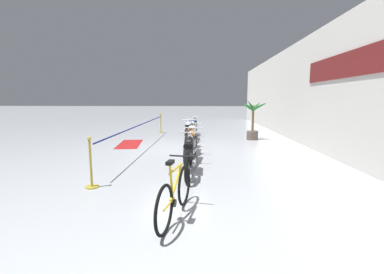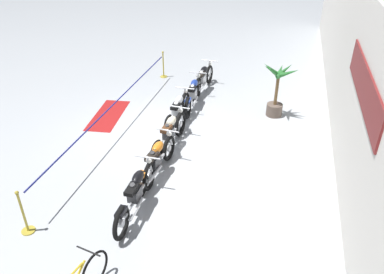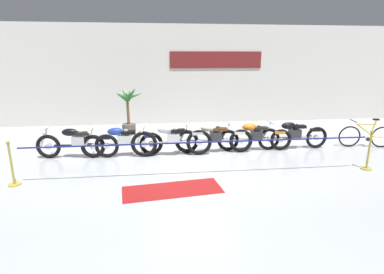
{
  "view_description": "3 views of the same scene",
  "coord_description": "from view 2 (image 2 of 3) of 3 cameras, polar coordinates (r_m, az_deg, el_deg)",
  "views": [
    {
      "loc": [
        9.44,
        1.03,
        1.8
      ],
      "look_at": [
        1.2,
        0.68,
        0.59
      ],
      "focal_mm": 24.0,
      "sensor_mm": 36.0,
      "label": 1
    },
    {
      "loc": [
        9.02,
        3.46,
        5.64
      ],
      "look_at": [
        1.18,
        1.38,
        0.78
      ],
      "focal_mm": 35.0,
      "sensor_mm": 36.0,
      "label": 2
    },
    {
      "loc": [
        -0.98,
        -8.08,
        2.86
      ],
      "look_at": [
        0.01,
        0.45,
        0.56
      ],
      "focal_mm": 28.0,
      "sensor_mm": 36.0,
      "label": 3
    }
  ],
  "objects": [
    {
      "name": "motorcycle_cream_3",
      "position": [
        10.2,
        -3.47,
        0.41
      ],
      "size": [
        2.39,
        0.62,
        0.94
      ],
      "color": "black",
      "rests_on": "ground"
    },
    {
      "name": "motorcycle_silver_2",
      "position": [
        11.32,
        -2.22,
        3.83
      ],
      "size": [
        2.41,
        0.62,
        0.96
      ],
      "color": "black",
      "rests_on": "ground"
    },
    {
      "name": "floor_banner",
      "position": [
        12.47,
        -12.65,
        3.28
      ],
      "size": [
        2.28,
        1.13,
        0.01
      ],
      "primitive_type": "cube",
      "rotation": [
        0.0,
        0.0,
        0.13
      ],
      "color": "maroon",
      "rests_on": "ground"
    },
    {
      "name": "back_wall",
      "position": [
        9.82,
        23.71,
        7.17
      ],
      "size": [
        28.0,
        0.29,
        4.2
      ],
      "color": "silver",
      "rests_on": "ground"
    },
    {
      "name": "motorcycle_blue_1",
      "position": [
        12.56,
        0.19,
        6.57
      ],
      "size": [
        2.38,
        0.62,
        0.93
      ],
      "color": "black",
      "rests_on": "ground"
    },
    {
      "name": "motorcycle_black_5",
      "position": [
        8.21,
        -8.51,
        -8.48
      ],
      "size": [
        2.3,
        0.62,
        0.93
      ],
      "color": "black",
      "rests_on": "ground"
    },
    {
      "name": "motorcycle_orange_4",
      "position": [
        9.15,
        -5.57,
        -3.7
      ],
      "size": [
        2.35,
        0.62,
        0.92
      ],
      "color": "black",
      "rests_on": "ground"
    },
    {
      "name": "potted_palm_left_of_row",
      "position": [
        12.06,
        12.83,
        7.08
      ],
      "size": [
        1.04,
        1.14,
        1.87
      ],
      "color": "brown",
      "rests_on": "ground"
    },
    {
      "name": "ground_plane",
      "position": [
        11.18,
        -5.3,
        0.52
      ],
      "size": [
        120.0,
        120.0,
        0.0
      ],
      "primitive_type": "plane",
      "color": "#B2B7BC"
    },
    {
      "name": "stanchion_mid_left",
      "position": [
        8.42,
        -24.15,
        -11.22
      ],
      "size": [
        0.28,
        0.28,
        1.05
      ],
      "color": "gold",
      "rests_on": "ground"
    },
    {
      "name": "stanchion_far_left",
      "position": [
        12.35,
        -8.97,
        7.08
      ],
      "size": [
        8.74,
        0.28,
        1.05
      ],
      "color": "gold",
      "rests_on": "ground"
    },
    {
      "name": "motorcycle_black_0",
      "position": [
        13.7,
        1.61,
        8.75
      ],
      "size": [
        2.39,
        0.62,
        0.93
      ],
      "color": "black",
      "rests_on": "ground"
    }
  ]
}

